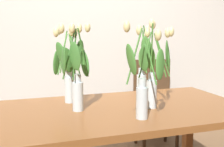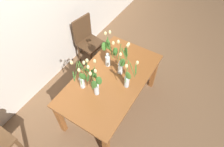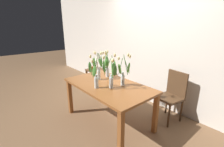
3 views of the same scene
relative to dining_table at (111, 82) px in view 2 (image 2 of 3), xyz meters
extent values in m
plane|color=brown|center=(0.00, 0.00, -0.65)|extent=(18.00, 18.00, 0.00)
cube|color=silver|center=(0.00, 1.30, 0.70)|extent=(9.00, 0.10, 2.70)
cube|color=brown|center=(0.00, 0.00, 0.07)|extent=(1.60, 0.90, 0.04)
cube|color=brown|center=(0.74, -0.39, -0.30)|extent=(0.07, 0.07, 0.70)
cube|color=brown|center=(-0.74, 0.39, -0.30)|extent=(0.07, 0.07, 0.70)
cube|color=brown|center=(0.74, 0.39, -0.30)|extent=(0.07, 0.07, 0.70)
cylinder|color=silver|center=(0.18, 0.17, 0.18)|extent=(0.07, 0.07, 0.18)
cylinder|color=silver|center=(0.18, 0.17, 0.30)|extent=(0.04, 0.04, 0.05)
cylinder|color=silver|center=(0.18, 0.17, 0.15)|extent=(0.06, 0.06, 0.11)
cylinder|color=#478433|center=(0.24, 0.18, 0.46)|extent=(0.09, 0.03, 0.33)
ellipsoid|color=#F4E093|center=(0.28, 0.19, 0.63)|extent=(0.04, 0.04, 0.06)
ellipsoid|color=#4C8E38|center=(0.27, 0.22, 0.41)|extent=(0.05, 0.10, 0.18)
cylinder|color=#478433|center=(0.18, 0.12, 0.43)|extent=(0.01, 0.09, 0.27)
ellipsoid|color=#F4E093|center=(0.18, 0.08, 0.57)|extent=(0.04, 0.04, 0.06)
ellipsoid|color=#4C8E38|center=(0.21, 0.08, 0.40)|extent=(0.10, 0.04, 0.18)
cylinder|color=#478433|center=(0.23, 0.21, 0.44)|extent=(0.08, 0.08, 0.29)
ellipsoid|color=#F4E093|center=(0.26, 0.25, 0.59)|extent=(0.04, 0.04, 0.06)
ellipsoid|color=#4C8E38|center=(0.23, 0.26, 0.38)|extent=(0.07, 0.07, 0.17)
cylinder|color=silver|center=(0.00, -0.25, 0.18)|extent=(0.07, 0.07, 0.18)
cylinder|color=silver|center=(0.00, -0.25, 0.30)|extent=(0.04, 0.04, 0.05)
cylinder|color=silver|center=(0.00, -0.25, 0.15)|extent=(0.06, 0.06, 0.11)
cylinder|color=#478433|center=(0.03, -0.30, 0.43)|extent=(0.04, 0.09, 0.26)
ellipsoid|color=#F4E093|center=(0.04, -0.34, 0.56)|extent=(0.04, 0.04, 0.06)
ellipsoid|color=#4C8E38|center=(0.07, -0.32, 0.41)|extent=(0.09, 0.07, 0.18)
cylinder|color=#478433|center=(-0.06, -0.26, 0.45)|extent=(0.10, 0.03, 0.30)
ellipsoid|color=#F4E093|center=(-0.11, -0.27, 0.61)|extent=(0.04, 0.04, 0.06)
ellipsoid|color=#4C8E38|center=(-0.09, -0.30, 0.43)|extent=(0.07, 0.09, 0.18)
cylinder|color=silver|center=(-0.31, 0.02, 0.18)|extent=(0.07, 0.07, 0.18)
cylinder|color=silver|center=(-0.31, 0.02, 0.30)|extent=(0.04, 0.04, 0.05)
cylinder|color=silver|center=(-0.31, 0.02, 0.15)|extent=(0.06, 0.06, 0.11)
cylinder|color=#3D752D|center=(-0.33, 0.00, 0.44)|extent=(0.04, 0.04, 0.31)
ellipsoid|color=#F4E093|center=(-0.35, -0.01, 0.60)|extent=(0.04, 0.04, 0.06)
ellipsoid|color=#427F33|center=(-0.34, -0.05, 0.44)|extent=(0.08, 0.07, 0.18)
cylinder|color=#3D752D|center=(-0.36, 0.02, 0.44)|extent=(0.09, 0.02, 0.30)
ellipsoid|color=#F4E093|center=(-0.40, 0.01, 0.60)|extent=(0.04, 0.04, 0.06)
ellipsoid|color=#427F33|center=(-0.40, -0.02, 0.41)|extent=(0.03, 0.10, 0.18)
cylinder|color=#3D752D|center=(-0.32, 0.07, 0.44)|extent=(0.02, 0.07, 0.28)
ellipsoid|color=#F4E093|center=(-0.33, 0.10, 0.58)|extent=(0.04, 0.04, 0.06)
ellipsoid|color=#427F33|center=(-0.36, 0.10, 0.40)|extent=(0.11, 0.07, 0.18)
cylinder|color=#3D752D|center=(-0.27, 0.05, 0.45)|extent=(0.08, 0.05, 0.31)
ellipsoid|color=#F4E093|center=(-0.23, 0.07, 0.61)|extent=(0.04, 0.04, 0.06)
ellipsoid|color=#427F33|center=(-0.25, 0.10, 0.38)|extent=(0.07, 0.09, 0.18)
cylinder|color=silver|center=(-0.33, 0.25, 0.18)|extent=(0.07, 0.07, 0.18)
cylinder|color=silver|center=(-0.33, 0.25, 0.30)|extent=(0.04, 0.04, 0.05)
cylinder|color=silver|center=(-0.33, 0.25, 0.15)|extent=(0.06, 0.06, 0.11)
cylinder|color=#478433|center=(-0.31, 0.21, 0.43)|extent=(0.04, 0.06, 0.28)
ellipsoid|color=#F4E093|center=(-0.29, 0.19, 0.57)|extent=(0.04, 0.04, 0.06)
ellipsoid|color=#427F33|center=(-0.26, 0.19, 0.44)|extent=(0.09, 0.08, 0.17)
cylinder|color=#478433|center=(-0.37, 0.20, 0.43)|extent=(0.09, 0.08, 0.27)
ellipsoid|color=#F4E093|center=(-0.42, 0.16, 0.58)|extent=(0.04, 0.04, 0.06)
ellipsoid|color=#427F33|center=(-0.39, 0.15, 0.43)|extent=(0.11, 0.08, 0.18)
cylinder|color=#478433|center=(-0.29, 0.20, 0.45)|extent=(0.06, 0.09, 0.30)
ellipsoid|color=#F4E093|center=(-0.27, 0.16, 0.60)|extent=(0.04, 0.04, 0.06)
ellipsoid|color=#427F33|center=(-0.25, 0.18, 0.42)|extent=(0.11, 0.06, 0.18)
cylinder|color=#478433|center=(-0.36, 0.28, 0.44)|extent=(0.06, 0.05, 0.29)
ellipsoid|color=#F4E093|center=(-0.38, 0.30, 0.59)|extent=(0.04, 0.04, 0.06)
ellipsoid|color=#427F33|center=(-0.40, 0.28, 0.37)|extent=(0.08, 0.08, 0.18)
cylinder|color=silver|center=(0.15, -0.06, 0.18)|extent=(0.07, 0.07, 0.18)
cylinder|color=silver|center=(0.15, -0.06, 0.30)|extent=(0.04, 0.04, 0.05)
cylinder|color=silver|center=(0.15, -0.06, 0.15)|extent=(0.06, 0.06, 0.11)
cylinder|color=#478433|center=(0.21, -0.08, 0.43)|extent=(0.10, 0.05, 0.27)
ellipsoid|color=#F4E093|center=(0.25, -0.10, 0.58)|extent=(0.04, 0.04, 0.06)
ellipsoid|color=#427F33|center=(0.26, -0.07, 0.41)|extent=(0.06, 0.09, 0.18)
cylinder|color=#478433|center=(0.16, -0.03, 0.46)|extent=(0.03, 0.06, 0.34)
ellipsoid|color=#F4E093|center=(0.17, 0.00, 0.63)|extent=(0.04, 0.04, 0.06)
ellipsoid|color=#427F33|center=(0.15, 0.02, 0.46)|extent=(0.10, 0.05, 0.18)
cylinder|color=#478433|center=(0.09, -0.09, 0.44)|extent=(0.11, 0.06, 0.28)
ellipsoid|color=#F4E093|center=(0.03, -0.11, 0.59)|extent=(0.04, 0.04, 0.06)
ellipsoid|color=#427F33|center=(0.06, -0.13, 0.43)|extent=(0.06, 0.09, 0.17)
cylinder|color=#478433|center=(0.20, -0.08, 0.43)|extent=(0.08, 0.05, 0.27)
ellipsoid|color=#F4E093|center=(0.23, -0.10, 0.57)|extent=(0.04, 0.04, 0.06)
ellipsoid|color=#427F33|center=(0.25, -0.08, 0.44)|extent=(0.07, 0.09, 0.18)
cube|color=#4C331E|center=(0.68, 0.88, -0.20)|extent=(0.46, 0.46, 0.04)
cylinder|color=#4C331E|center=(0.82, 0.69, -0.43)|extent=(0.04, 0.04, 0.43)
cylinder|color=#4C331E|center=(0.48, 0.74, -0.43)|extent=(0.04, 0.04, 0.43)
cylinder|color=#4C331E|center=(0.88, 1.02, -0.43)|extent=(0.04, 0.04, 0.43)
cylinder|color=#4C331E|center=(0.54, 1.08, -0.43)|extent=(0.04, 0.04, 0.43)
cube|color=#4C331E|center=(0.71, 1.06, 0.05)|extent=(0.40, 0.10, 0.46)
cube|color=brown|center=(-1.31, 0.96, -0.39)|extent=(0.04, 0.04, 0.51)
camera|label=1|loc=(-0.64, -1.65, 0.58)|focal=44.88mm
camera|label=2|loc=(-1.43, -0.91, 2.24)|focal=31.30mm
camera|label=3|loc=(1.97, -1.59, 1.08)|focal=24.94mm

